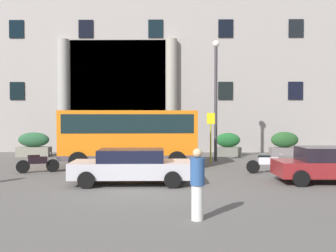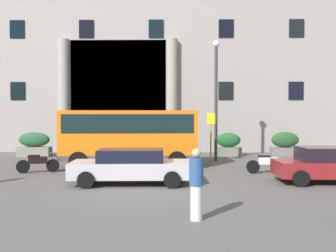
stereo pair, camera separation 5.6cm
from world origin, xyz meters
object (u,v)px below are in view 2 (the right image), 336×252
at_px(hedge_planter_entrance_left, 285,144).
at_px(scooter_by_planter, 267,163).
at_px(pedestrian_child_trailing, 196,184).
at_px(lamppost_plaza_centre, 216,90).
at_px(orange_minibus, 129,133).
at_px(hedge_planter_west, 34,145).
at_px(hedge_planter_far_west, 228,145).
at_px(hedge_planter_far_east, 124,146).
at_px(motorcycle_near_kerb, 37,163).
at_px(bus_stop_sign, 211,132).
at_px(parked_coupe_end, 131,166).

height_order(hedge_planter_entrance_left, scooter_by_planter, hedge_planter_entrance_left).
distance_m(pedestrian_child_trailing, lamppost_plaza_centre, 12.68).
xyz_separation_m(orange_minibus, hedge_planter_west, (-6.71, 4.65, -0.97)).
bearing_deg(lamppost_plaza_centre, hedge_planter_far_west, 67.77).
height_order(hedge_planter_far_east, motorcycle_near_kerb, hedge_planter_far_east).
relative_size(bus_stop_sign, scooter_by_planter, 1.41).
distance_m(bus_stop_sign, pedestrian_child_trailing, 11.40).
relative_size(orange_minibus, bus_stop_sign, 2.50).
bearing_deg(hedge_planter_entrance_left, parked_coupe_end, -131.19).
bearing_deg(orange_minibus, pedestrian_child_trailing, -77.43).
bearing_deg(hedge_planter_far_east, bus_stop_sign, -34.75).
distance_m(scooter_by_planter, motorcycle_near_kerb, 10.56).
bearing_deg(hedge_planter_far_west, lamppost_plaza_centre, -112.23).
bearing_deg(bus_stop_sign, hedge_planter_entrance_left, 36.45).
bearing_deg(hedge_planter_entrance_left, hedge_planter_far_east, -178.96).
bearing_deg(orange_minibus, hedge_planter_entrance_left, 25.55).
distance_m(hedge_planter_west, lamppost_plaza_centre, 12.13).
bearing_deg(hedge_planter_entrance_left, bus_stop_sign, -143.55).
height_order(bus_stop_sign, scooter_by_planter, bus_stop_sign).
bearing_deg(hedge_planter_west, orange_minibus, -34.75).
relative_size(hedge_planter_far_east, hedge_planter_west, 0.89).
bearing_deg(orange_minibus, parked_coupe_end, -86.16).
height_order(scooter_by_planter, motorcycle_near_kerb, same).
distance_m(orange_minibus, hedge_planter_far_east, 5.37).
bearing_deg(motorcycle_near_kerb, hedge_planter_entrance_left, 11.73).
relative_size(bus_stop_sign, lamppost_plaza_centre, 0.40).
relative_size(hedge_planter_far_west, pedestrian_child_trailing, 0.91).
relative_size(hedge_planter_far_east, scooter_by_planter, 0.95).
bearing_deg(hedge_planter_far_west, bus_stop_sign, -112.54).
height_order(hedge_planter_west, motorcycle_near_kerb, hedge_planter_west).
xyz_separation_m(hedge_planter_far_west, scooter_by_planter, (0.69, -7.32, -0.27)).
distance_m(hedge_planter_west, motorcycle_near_kerb, 7.29).
bearing_deg(hedge_planter_far_west, hedge_planter_far_east, 179.44).
relative_size(hedge_planter_far_west, hedge_planter_west, 0.79).
bearing_deg(parked_coupe_end, pedestrian_child_trailing, -67.64).
bearing_deg(hedge_planter_west, hedge_planter_far_east, 5.20).
relative_size(scooter_by_planter, lamppost_plaza_centre, 0.28).
height_order(bus_stop_sign, hedge_planter_west, bus_stop_sign).
bearing_deg(hedge_planter_far_west, hedge_planter_entrance_left, 3.94).
distance_m(orange_minibus, hedge_planter_far_west, 7.83).
distance_m(hedge_planter_west, parked_coupe_end, 12.04).
height_order(hedge_planter_west, lamppost_plaza_centre, lamppost_plaza_centre).
relative_size(orange_minibus, motorcycle_near_kerb, 3.76).
distance_m(bus_stop_sign, scooter_by_planter, 4.47).
xyz_separation_m(hedge_planter_entrance_left, motorcycle_near_kerb, (-13.63, -7.48, -0.30)).
relative_size(hedge_planter_entrance_left, parked_coupe_end, 0.40).
relative_size(hedge_planter_far_west, hedge_planter_entrance_left, 0.88).
bearing_deg(motorcycle_near_kerb, orange_minibus, 10.66).
height_order(hedge_planter_far_east, lamppost_plaza_centre, lamppost_plaza_centre).
bearing_deg(hedge_planter_entrance_left, hedge_planter_far_west, -176.06).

